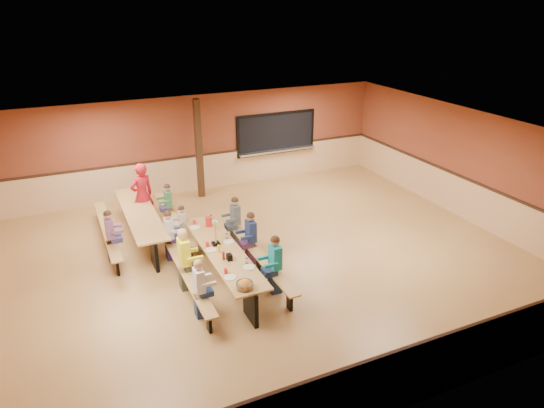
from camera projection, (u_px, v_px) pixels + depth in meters
name	position (u px, v px, depth m)	size (l,w,h in m)	color
ground	(264.00, 259.00, 11.41)	(12.00, 12.00, 0.00)	olive
room_envelope	(264.00, 233.00, 11.14)	(12.04, 10.04, 3.02)	brown
kitchen_pass_through	(276.00, 135.00, 15.96)	(2.78, 0.28, 1.38)	black
structural_post	(199.00, 149.00, 14.43)	(0.18, 0.18, 3.00)	black
cafeteria_table_main	(223.00, 259.00, 10.36)	(1.91, 3.70, 0.74)	#A97E43
cafeteria_table_second	(141.00, 220.00, 12.18)	(1.91, 3.70, 0.74)	#A97E43
seated_child_white_left	(200.00, 289.00, 9.15)	(0.37, 0.30, 1.21)	white
seated_adult_yellow	(185.00, 260.00, 10.01)	(0.44, 0.36, 1.36)	#FFF92A
seated_child_grey_left	(170.00, 236.00, 11.19)	(0.37, 0.30, 1.21)	silver
seated_child_teal_right	(275.00, 265.00, 9.90)	(0.40, 0.33, 1.28)	teal
seated_child_navy_right	(251.00, 238.00, 11.01)	(0.39, 0.32, 1.25)	navy
seated_child_char_right	(236.00, 221.00, 11.86)	(0.39, 0.32, 1.24)	#4F565A
seated_child_purple_sec	(110.00, 236.00, 11.16)	(0.38, 0.31, 1.23)	#7C4F79
seated_child_green_sec	(169.00, 205.00, 12.87)	(0.35, 0.29, 1.17)	#408252
seated_child_tan_sec	(183.00, 228.00, 11.67)	(0.33, 0.27, 1.12)	#B1AC8E
standing_woman	(142.00, 195.00, 12.73)	(0.64, 0.42, 1.76)	red
punch_pitcher	(209.00, 222.00, 11.30)	(0.16, 0.16, 0.22)	red
chip_bowl	(245.00, 285.00, 8.90)	(0.32, 0.32, 0.15)	orange
napkin_dispenser	(229.00, 257.00, 9.86)	(0.10, 0.14, 0.13)	black
condiment_mustard	(219.00, 249.00, 10.14)	(0.06, 0.06, 0.17)	yellow
condiment_ketchup	(223.00, 256.00, 9.88)	(0.06, 0.06, 0.17)	#B2140F
table_paddle	(215.00, 239.00, 10.44)	(0.16, 0.16, 0.56)	black
place_settings	(223.00, 248.00, 10.25)	(0.65, 3.30, 0.11)	beige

